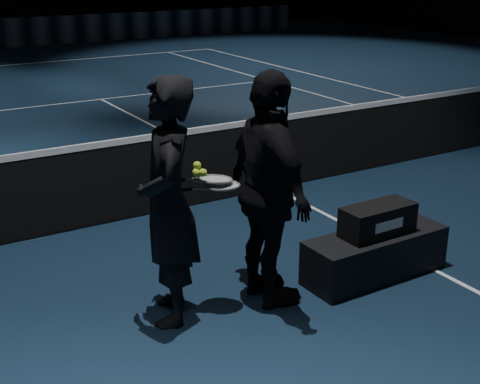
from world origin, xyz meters
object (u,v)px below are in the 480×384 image
object	(u,v)px
player_bench	(375,255)
racket_upper	(215,179)
tennis_balls	(199,171)
player_b	(269,191)
racket_lower	(223,186)
player_a	(168,203)
racket_bag	(378,220)

from	to	relation	value
player_bench	racket_upper	bearing A→B (deg)	169.29
racket_upper	tennis_balls	bearing A→B (deg)	-170.43
player_b	racket_lower	bearing A→B (deg)	82.17
player_a	tennis_balls	size ratio (longest dim) A/B	16.74
player_b	racket_upper	size ratio (longest dim) A/B	2.95
player_b	racket_upper	xyz separation A→B (m)	(-0.43, 0.14, 0.14)
player_b	tennis_balls	bearing A→B (deg)	81.69
racket_lower	tennis_balls	size ratio (longest dim) A/B	5.67
player_a	racket_bag	bearing A→B (deg)	104.15
player_b	racket_upper	distance (m)	0.47
player_bench	player_b	world-z (taller)	player_b
player_bench	racket_upper	distance (m)	1.82
racket_bag	player_a	size ratio (longest dim) A/B	0.35
racket_bag	tennis_balls	xyz separation A→B (m)	(-1.69, 0.27, 0.68)
player_b	tennis_balls	size ratio (longest dim) A/B	16.74
player_bench	player_a	world-z (taller)	player_a
player_a	racket_lower	distance (m)	0.46
player_bench	racket_lower	distance (m)	1.75
racket_upper	tennis_balls	size ratio (longest dim) A/B	5.67
player_a	racket_upper	distance (m)	0.43
racket_bag	racket_lower	xyz separation A→B (m)	(-1.50, 0.22, 0.53)
racket_bag	player_b	bearing A→B (deg)	172.48
player_bench	racket_upper	xyz separation A→B (m)	(-1.54, 0.27, 0.93)
player_a	tennis_balls	bearing A→B (deg)	101.87
racket_bag	racket_upper	world-z (taller)	racket_upper
player_a	player_b	xyz separation A→B (m)	(0.83, -0.19, 0.00)
player_a	tennis_balls	xyz separation A→B (m)	(0.25, -0.05, 0.24)
player_b	tennis_balls	world-z (taller)	player_b
racket_upper	racket_bag	bearing A→B (deg)	-1.19
tennis_balls	racket_lower	bearing A→B (deg)	-14.16
player_a	player_b	bearing A→B (deg)	100.75
player_bench	player_a	size ratio (longest dim) A/B	0.70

